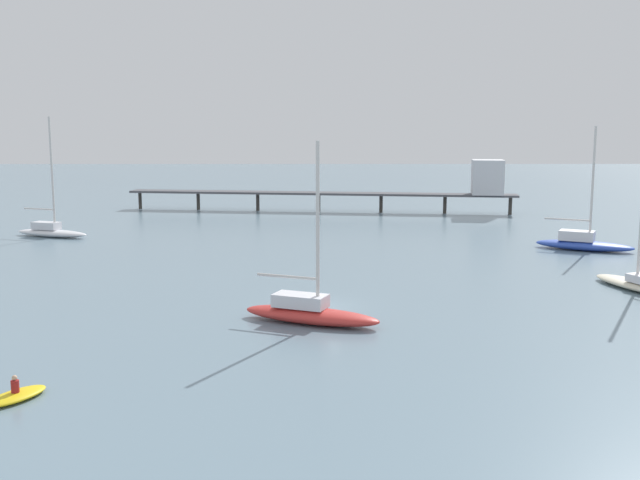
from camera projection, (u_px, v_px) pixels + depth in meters
The scene contains 6 objects.
ground_plane at pixel (322, 306), 49.50m from camera, with size 400.00×400.00×0.00m, color slate.
pier at pixel (418, 184), 103.21m from camera, with size 56.12×11.51×7.63m.
sailboat_red at pixel (309, 311), 45.16m from camera, with size 9.13×5.55×11.25m.
sailboat_blue at pixel (583, 242), 72.24m from camera, with size 9.54×6.77×12.19m.
sailboat_white at pixel (51, 230), 81.09m from camera, with size 9.25×5.01×13.25m.
dinghy_yellow at pixel (16, 395), 32.42m from camera, with size 2.74×3.35×1.14m.
Camera 1 is at (-0.36, -48.24, 11.98)m, focal length 40.89 mm.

